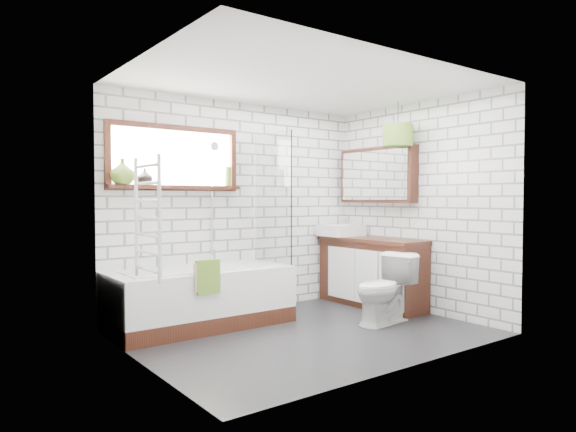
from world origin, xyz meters
TOP-DOWN VIEW (x-y plane):
  - floor at (0.00, 0.00)m, footprint 3.40×2.60m
  - ceiling at (0.00, 0.00)m, footprint 3.40×2.60m
  - wall_back at (0.00, 1.30)m, footprint 3.40×0.01m
  - wall_front at (0.00, -1.30)m, footprint 3.40×0.01m
  - wall_left at (-1.70, 0.00)m, footprint 0.01×2.60m
  - wall_right at (1.70, 0.00)m, footprint 0.01×2.60m
  - window at (-0.85, 1.26)m, footprint 1.52×0.16m
  - towel_radiator at (-1.66, 0.00)m, footprint 0.06×0.52m
  - mirror_cabinet at (1.62, 0.60)m, footprint 0.16×1.20m
  - shower_riser at (-0.40, 1.26)m, footprint 0.02×0.02m
  - bathtub at (-0.74, 0.88)m, footprint 1.90×0.84m
  - shower_screen at (0.19, 0.88)m, footprint 0.02×0.72m
  - towel_green at (-0.88, 0.46)m, footprint 0.24×0.07m
  - towel_beige at (-0.91, 0.46)m, footprint 0.21×0.05m
  - vanity at (1.46, 0.54)m, footprint 0.48×1.50m
  - basin at (1.40, 1.04)m, footprint 0.51×0.44m
  - tap at (1.56, 1.04)m, footprint 0.04×0.04m
  - toilet at (0.92, -0.19)m, footprint 0.51×0.78m
  - vase_olive at (-1.44, 1.23)m, footprint 0.30×0.30m
  - vase_dark at (-1.21, 1.23)m, footprint 0.21×0.21m
  - bottle at (-0.20, 1.23)m, footprint 0.09×0.09m
  - pendant at (1.45, 0.11)m, footprint 0.35×0.35m

SIDE VIEW (x-z plane):
  - floor at x=0.00m, z-range -0.01..0.00m
  - bathtub at x=-0.74m, z-range 0.00..0.61m
  - toilet at x=0.92m, z-range 0.00..0.75m
  - vanity at x=1.46m, z-range 0.00..0.86m
  - towel_green at x=-0.88m, z-range 0.43..0.76m
  - towel_beige at x=-0.91m, z-range 0.46..0.73m
  - basin at x=1.40m, z-range 0.86..1.01m
  - tap at x=1.56m, z-range 0.91..1.06m
  - towel_radiator at x=-1.66m, z-range 0.70..1.70m
  - wall_back at x=0.00m, z-range 0.00..2.50m
  - wall_front at x=0.00m, z-range 0.00..2.50m
  - wall_left at x=-1.70m, z-range 0.00..2.50m
  - wall_right at x=1.70m, z-range 0.00..2.50m
  - shower_riser at x=-0.40m, z-range 0.70..2.00m
  - shower_screen at x=0.19m, z-range 0.61..2.11m
  - vase_dark at x=-1.21m, z-range 1.48..1.65m
  - bottle at x=-0.20m, z-range 1.48..1.70m
  - vase_olive at x=-1.44m, z-range 1.48..1.74m
  - mirror_cabinet at x=1.62m, z-range 1.30..2.00m
  - window at x=-0.85m, z-range 1.46..2.14m
  - pendant at x=1.45m, z-range 1.97..2.23m
  - ceiling at x=0.00m, z-range 2.50..2.51m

